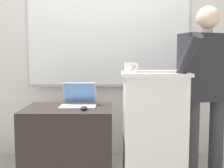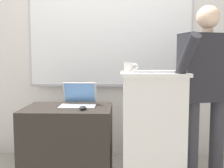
{
  "view_description": "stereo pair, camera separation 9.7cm",
  "coord_description": "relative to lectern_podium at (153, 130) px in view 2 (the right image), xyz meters",
  "views": [
    {
      "loc": [
        0.06,
        -2.12,
        1.18
      ],
      "look_at": [
        0.06,
        0.42,
        0.93
      ],
      "focal_mm": 45.0,
      "sensor_mm": 36.0,
      "label": 1
    },
    {
      "loc": [
        0.15,
        -2.11,
        1.18
      ],
      "look_at": [
        0.06,
        0.42,
        0.93
      ],
      "focal_mm": 45.0,
      "sensor_mm": 36.0,
      "label": 2
    }
  ],
  "objects": [
    {
      "name": "laptop",
      "position": [
        -0.69,
        0.18,
        0.26
      ],
      "size": [
        0.33,
        0.29,
        0.22
      ],
      "color": "#B7BABF",
      "rests_on": "side_desk"
    },
    {
      "name": "wireless_keyboard",
      "position": [
        0.02,
        -0.05,
        0.53
      ],
      "size": [
        0.42,
        0.13,
        0.02
      ],
      "color": "silver",
      "rests_on": "lectern_podium"
    },
    {
      "name": "side_desk",
      "position": [
        -0.78,
        0.08,
        -0.17
      ],
      "size": [
        0.8,
        0.59,
        0.71
      ],
      "color": "#28231E",
      "rests_on": "ground_plane"
    },
    {
      "name": "lectern_podium",
      "position": [
        0.0,
        0.0,
        0.0
      ],
      "size": [
        0.58,
        0.43,
        1.04
      ],
      "color": "silver",
      "rests_on": "ground_plane"
    },
    {
      "name": "back_wall",
      "position": [
        -0.43,
        0.87,
        0.81
      ],
      "size": [
        6.4,
        0.17,
        2.65
      ],
      "color": "silver",
      "rests_on": "ground_plane"
    },
    {
      "name": "coffee_mug",
      "position": [
        -0.21,
        0.14,
        0.56
      ],
      "size": [
        0.13,
        0.08,
        0.08
      ],
      "color": "silver",
      "rests_on": "lectern_podium"
    },
    {
      "name": "computer_mouse_by_laptop",
      "position": [
        -0.62,
        -0.05,
        0.21
      ],
      "size": [
        0.06,
        0.1,
        0.03
      ],
      "color": "black",
      "rests_on": "side_desk"
    },
    {
      "name": "person_presenter",
      "position": [
        0.47,
        0.03,
        0.42
      ],
      "size": [
        0.64,
        0.62,
        1.62
      ],
      "rotation": [
        0.0,
        0.0,
        0.27
      ],
      "color": "#333338",
      "rests_on": "ground_plane"
    }
  ]
}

